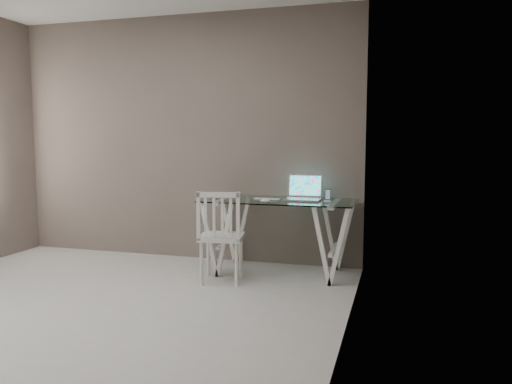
% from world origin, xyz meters
% --- Properties ---
extents(room, '(4.50, 4.52, 2.71)m').
position_xyz_m(room, '(-0.06, 0.02, 1.72)').
color(room, '#B2B0AB').
rests_on(room, ground).
extents(desk, '(1.50, 0.70, 0.75)m').
position_xyz_m(desk, '(1.20, 1.85, 0.38)').
color(desk, silver).
rests_on(desk, ground).
extents(chair, '(0.47, 0.47, 0.87)m').
position_xyz_m(chair, '(0.76, 1.36, 0.48)').
color(chair, silver).
rests_on(chair, ground).
extents(laptop, '(0.35, 0.29, 0.25)m').
position_xyz_m(laptop, '(1.43, 1.94, 0.81)').
color(laptop, silver).
rests_on(laptop, desk).
extents(keyboard, '(0.28, 0.12, 0.01)m').
position_xyz_m(keyboard, '(1.08, 1.83, 0.75)').
color(keyboard, silver).
rests_on(keyboard, desk).
extents(mouse, '(0.10, 0.06, 0.03)m').
position_xyz_m(mouse, '(1.12, 1.62, 0.76)').
color(mouse, white).
rests_on(mouse, desk).
extents(phone_dock, '(0.06, 0.06, 0.12)m').
position_xyz_m(phone_dock, '(1.68, 1.86, 0.78)').
color(phone_dock, white).
rests_on(phone_dock, desk).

